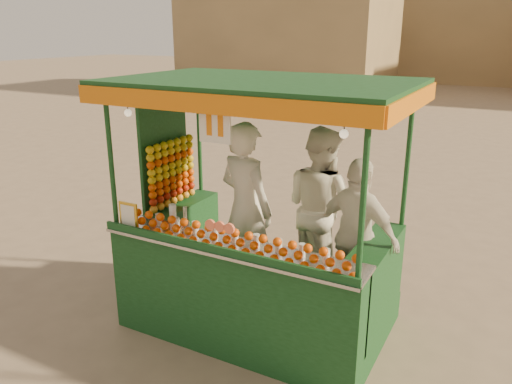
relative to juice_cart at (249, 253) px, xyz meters
The scene contains 7 objects.
ground 0.90m from the juice_cart, 88.60° to the left, with size 90.00×90.00×0.00m, color #746353.
building_left 22.33m from the juice_cart, 113.87° to the left, with size 10.00×6.00×6.00m, color #A0845B.
building_center 30.51m from the juice_cart, 93.76° to the left, with size 14.00×7.00×7.00m, color #A0845B.
juice_cart is the anchor object (origin of this frame).
vendor_left 0.47m from the juice_cart, 125.63° to the left, with size 0.77×0.61×1.85m.
vendor_middle 0.94m from the juice_cart, 56.46° to the left, with size 1.07×0.98×1.78m.
vendor_right 1.11m from the juice_cart, 21.30° to the left, with size 0.99×0.63×1.57m.
Camera 1 is at (2.30, -4.45, 3.03)m, focal length 35.43 mm.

